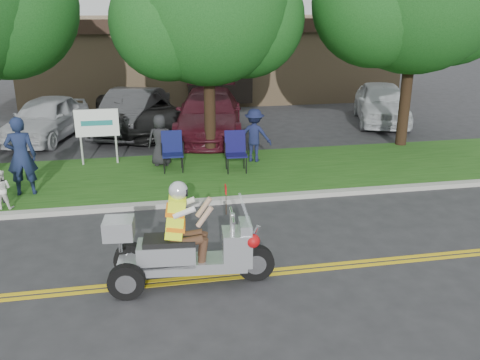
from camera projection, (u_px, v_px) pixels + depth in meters
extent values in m
plane|color=#28282B|center=(235.00, 262.00, 9.62)|extent=(120.00, 120.00, 0.00)
cube|color=gold|center=(240.00, 277.00, 9.08)|extent=(60.00, 0.10, 0.01)
cube|color=gold|center=(239.00, 273.00, 9.22)|extent=(60.00, 0.10, 0.01)
cube|color=#A8A89E|center=(213.00, 201.00, 12.43)|extent=(60.00, 0.25, 0.12)
cube|color=#1A4813|center=(202.00, 174.00, 14.42)|extent=(60.00, 4.00, 0.10)
cube|color=#9E7F5B|center=(209.00, 56.00, 26.94)|extent=(18.00, 8.00, 4.00)
cube|color=black|center=(220.00, 26.00, 22.62)|extent=(18.00, 0.30, 0.60)
sphere|color=#134515|center=(4.00, 5.00, 13.98)|extent=(4.05, 4.05, 4.05)
cylinder|color=#332114|center=(209.00, 90.00, 15.70)|extent=(0.36, 0.36, 4.20)
sphere|color=#134515|center=(208.00, 3.00, 14.86)|extent=(4.80, 4.80, 4.80)
sphere|color=#134515|center=(246.00, 19.00, 15.49)|extent=(3.60, 3.60, 3.60)
sphere|color=#134515|center=(168.00, 22.00, 14.63)|extent=(3.36, 3.36, 3.36)
cylinder|color=#332114|center=(408.00, 77.00, 16.56)|extent=(0.36, 0.36, 4.76)
sphere|color=#134515|center=(451.00, 0.00, 16.30)|extent=(4.20, 4.20, 4.20)
sphere|color=#134515|center=(376.00, 2.00, 15.37)|extent=(3.92, 3.92, 3.92)
cylinder|color=silver|center=(82.00, 150.00, 14.96)|extent=(0.06, 0.06, 1.10)
cylinder|color=silver|center=(117.00, 148.00, 15.14)|extent=(0.06, 0.06, 1.10)
cube|color=white|center=(97.00, 123.00, 14.79)|extent=(1.25, 0.06, 0.80)
cylinder|color=black|center=(256.00, 263.00, 8.91)|extent=(0.67, 0.21, 0.66)
cylinder|color=black|center=(126.00, 282.00, 8.35)|extent=(0.63, 0.22, 0.61)
cylinder|color=black|center=(131.00, 259.00, 9.09)|extent=(0.63, 0.22, 0.61)
cube|color=#B4B7BE|center=(187.00, 264.00, 8.79)|extent=(2.12, 0.69, 0.20)
cube|color=#B4B7BE|center=(167.00, 253.00, 8.68)|extent=(1.03, 0.59, 0.38)
cube|color=black|center=(169.00, 241.00, 8.61)|extent=(0.92, 0.54, 0.11)
cube|color=#B4B7BE|center=(237.00, 247.00, 8.77)|extent=(0.54, 0.57, 0.60)
cube|color=silver|center=(246.00, 213.00, 8.58)|extent=(0.26, 0.52, 0.54)
cube|color=#B4B7BE|center=(119.00, 228.00, 8.45)|extent=(0.53, 0.50, 0.33)
sphere|color=#B20C0F|center=(253.00, 240.00, 8.59)|extent=(0.24, 0.24, 0.24)
cube|color=#D8F319|center=(175.00, 216.00, 8.48)|extent=(0.41, 0.47, 0.71)
sphere|color=silver|center=(178.00, 190.00, 8.33)|extent=(0.32, 0.32, 0.32)
cylinder|color=black|center=(164.00, 166.00, 14.20)|extent=(0.03, 0.03, 0.47)
cylinder|color=black|center=(183.00, 165.00, 14.28)|extent=(0.03, 0.03, 0.47)
cylinder|color=black|center=(164.00, 161.00, 14.64)|extent=(0.03, 0.03, 0.47)
cylinder|color=black|center=(182.00, 160.00, 14.72)|extent=(0.03, 0.03, 0.47)
cube|color=#0E1345|center=(173.00, 155.00, 14.38)|extent=(0.59, 0.54, 0.04)
cube|color=#0E1345|center=(172.00, 142.00, 14.51)|extent=(0.59, 0.18, 0.64)
cylinder|color=black|center=(228.00, 166.00, 14.17)|extent=(0.03, 0.03, 0.48)
cylinder|color=black|center=(246.00, 166.00, 14.23)|extent=(0.03, 0.03, 0.48)
cylinder|color=black|center=(226.00, 161.00, 14.61)|extent=(0.03, 0.03, 0.48)
cylinder|color=black|center=(244.00, 161.00, 14.68)|extent=(0.03, 0.03, 0.48)
cube|color=#0F0E43|center=(236.00, 155.00, 14.34)|extent=(0.63, 0.57, 0.04)
cube|color=#0F0E43|center=(235.00, 142.00, 14.48)|extent=(0.60, 0.21, 0.64)
imported|color=#182242|center=(21.00, 156.00, 12.46)|extent=(0.76, 0.53, 1.98)
imported|color=#161B3F|center=(254.00, 135.00, 15.21)|extent=(1.18, 0.95, 1.60)
imported|color=black|center=(161.00, 140.00, 14.83)|extent=(0.79, 0.56, 1.52)
imported|color=white|center=(1.00, 189.00, 11.73)|extent=(0.50, 0.41, 0.94)
imported|color=silver|center=(46.00, 118.00, 18.13)|extent=(2.98, 4.83, 1.54)
imported|color=#303032|center=(132.00, 112.00, 19.02)|extent=(3.11, 5.16, 1.61)
imported|color=black|center=(141.00, 112.00, 19.08)|extent=(3.84, 6.07, 1.56)
imported|color=#46101B|center=(209.00, 114.00, 18.54)|extent=(3.23, 5.99, 1.65)
imported|color=silver|center=(381.00, 103.00, 20.67)|extent=(3.35, 5.18, 1.64)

